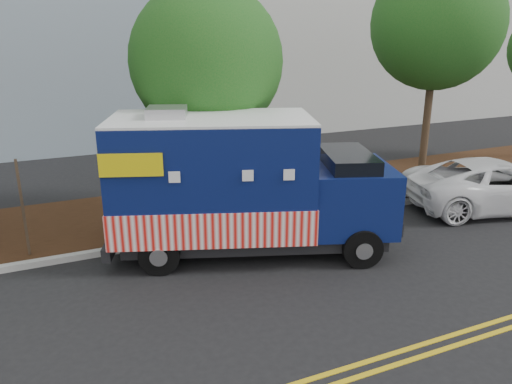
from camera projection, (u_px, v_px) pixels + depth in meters
name	position (u px, v px, depth m)	size (l,w,h in m)	color
ground	(263.00, 252.00, 11.91)	(120.00, 120.00, 0.00)	black
curb	(241.00, 229.00, 13.10)	(120.00, 0.18, 0.15)	#9E9E99
mulch_strip	(214.00, 205.00, 14.93)	(120.00, 4.00, 0.15)	black
centerline_near	(379.00, 358.00, 8.04)	(120.00, 0.10, 0.01)	gold
centerline_far	(389.00, 367.00, 7.82)	(120.00, 0.10, 0.01)	gold
tree_b	(206.00, 61.00, 12.99)	(4.01, 4.01, 6.29)	#38281C
tree_c	(437.00, 24.00, 16.41)	(4.33, 4.33, 7.44)	#38281C
sign_post	(23.00, 211.00, 11.13)	(0.06, 0.06, 2.40)	#473828
food_truck	(238.00, 188.00, 11.55)	(6.95, 4.42, 3.46)	black
white_car	(498.00, 185.00, 14.61)	(2.46, 5.33, 1.48)	white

